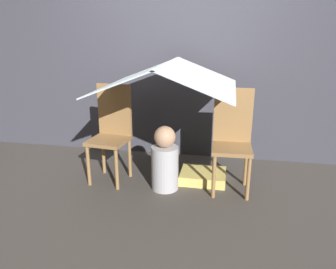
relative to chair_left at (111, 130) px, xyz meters
name	(u,v)px	position (x,y,z in m)	size (l,w,h in m)	color
ground_plane	(163,196)	(0.60, -0.31, -0.53)	(8.80, 8.80, 0.00)	#47423D
wall_back	(183,52)	(0.60, 0.83, 0.72)	(7.00, 0.05, 2.50)	#3D3D47
chair_left	(111,130)	(0.00, 0.00, 0.00)	(0.41, 0.41, 0.98)	olive
chair_right	(232,137)	(1.21, 0.00, 0.00)	(0.38, 0.38, 0.98)	olive
sheet_canopy	(168,76)	(0.60, -0.08, 0.58)	(1.22, 1.22, 0.24)	silver
person_front	(165,161)	(0.58, -0.14, -0.24)	(0.26, 0.26, 0.64)	#B2B2B7
floor_cushion	(203,176)	(0.94, 0.10, -0.48)	(0.46, 0.37, 0.10)	#E5CC66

